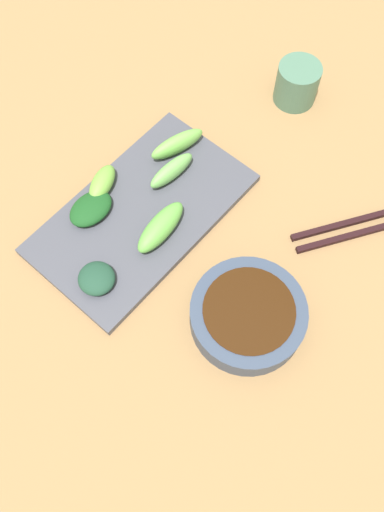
{
  "coord_description": "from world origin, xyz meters",
  "views": [
    {
      "loc": [
        -0.23,
        0.24,
        0.67
      ],
      "look_at": [
        -0.04,
        0.02,
        0.05
      ],
      "focal_mm": 37.52,
      "sensor_mm": 36.0,
      "label": 1
    }
  ],
  "objects_px": {
    "serving_plate": "(142,214)",
    "tea_cup": "(297,83)",
    "chopsticks": "(372,223)",
    "sauce_bowl": "(248,315)"
  },
  "relations": [
    {
      "from": "serving_plate",
      "to": "tea_cup",
      "type": "bearing_deg",
      "value": -96.18
    },
    {
      "from": "serving_plate",
      "to": "tea_cup",
      "type": "height_order",
      "value": "tea_cup"
    },
    {
      "from": "serving_plate",
      "to": "chopsticks",
      "type": "xyz_separation_m",
      "value": [
        -0.25,
        -0.2,
        -0.0
      ]
    },
    {
      "from": "chopsticks",
      "to": "tea_cup",
      "type": "relative_size",
      "value": 3.21
    },
    {
      "from": "tea_cup",
      "to": "chopsticks",
      "type": "bearing_deg",
      "value": 152.62
    },
    {
      "from": "sauce_bowl",
      "to": "tea_cup",
      "type": "relative_size",
      "value": 2.23
    },
    {
      "from": "sauce_bowl",
      "to": "tea_cup",
      "type": "xyz_separation_m",
      "value": [
        0.17,
        -0.33,
        0.01
      ]
    },
    {
      "from": "sauce_bowl",
      "to": "chopsticks",
      "type": "distance_m",
      "value": 0.23
    },
    {
      "from": "sauce_bowl",
      "to": "chopsticks",
      "type": "height_order",
      "value": "sauce_bowl"
    },
    {
      "from": "serving_plate",
      "to": "chopsticks",
      "type": "height_order",
      "value": "serving_plate"
    }
  ]
}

